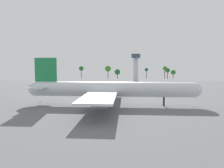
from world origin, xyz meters
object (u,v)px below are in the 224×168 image
Objects in this scene: safety_cone_tail at (40,102)px; safety_cone_nose at (194,107)px; cargo_airplane at (111,89)px; control_tower at (136,64)px.

safety_cone_nose is at bearing -5.53° from safety_cone_tail.
control_tower reaches higher than cargo_airplane.
cargo_airplane is 31.59m from safety_cone_tail.
cargo_airplane is 110.50× the size of safety_cone_tail.
cargo_airplane is 114.48× the size of safety_cone_nose.
control_tower reaches higher than safety_cone_nose.
safety_cone_nose is 0.02× the size of control_tower.
safety_cone_tail is at bearing -110.16° from control_tower.
safety_cone_nose is (31.75, -2.42, -6.08)m from cargo_airplane.
control_tower is (46.36, 126.26, 16.68)m from safety_cone_tail.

